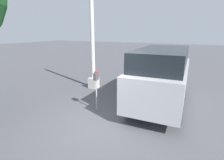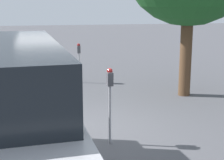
% 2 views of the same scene
% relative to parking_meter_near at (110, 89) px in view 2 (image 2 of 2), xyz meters
% --- Properties ---
extents(ground_plane, '(80.00, 80.00, 0.00)m').
position_rel_parking_meter_near_xyz_m(ground_plane, '(-0.69, -0.48, -1.14)').
color(ground_plane, '#4C4C51').
extents(parking_meter_near, '(0.20, 0.11, 1.54)m').
position_rel_parking_meter_near_xyz_m(parking_meter_near, '(0.00, 0.00, 0.00)').
color(parking_meter_near, '#9E9EA3').
rests_on(parking_meter_near, ground).
extents(parking_meter_far, '(0.20, 0.11, 1.41)m').
position_rel_parking_meter_near_xyz_m(parking_meter_far, '(-5.61, 0.05, -0.10)').
color(parking_meter_far, '#9E9EA3').
rests_on(parking_meter_far, ground).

